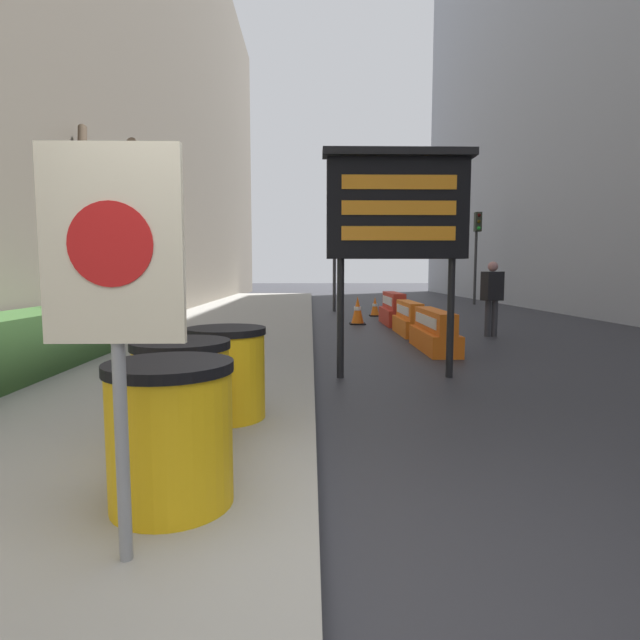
% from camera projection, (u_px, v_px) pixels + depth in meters
% --- Properties ---
extents(ground_plane, '(120.00, 120.00, 0.00)m').
position_uv_depth(ground_plane, '(320.00, 596.00, 2.30)').
color(ground_plane, '#2D2D33').
extents(bare_tree, '(2.05, 2.16, 4.01)m').
position_uv_depth(bare_tree, '(113.00, 241.00, 9.11)').
color(bare_tree, '#4C3D2D').
rests_on(bare_tree, sidewalk_left).
extents(barrel_drum_foreground, '(0.72, 0.72, 0.83)m').
position_uv_depth(barrel_drum_foreground, '(171.00, 433.00, 2.83)').
color(barrel_drum_foreground, yellow).
rests_on(barrel_drum_foreground, sidewalk_left).
extents(barrel_drum_middle, '(0.72, 0.72, 0.83)m').
position_uv_depth(barrel_drum_middle, '(182.00, 396.00, 3.67)').
color(barrel_drum_middle, yellow).
rests_on(barrel_drum_middle, sidewalk_left).
extents(barrel_drum_back, '(0.72, 0.72, 0.83)m').
position_uv_depth(barrel_drum_back, '(227.00, 373.00, 4.51)').
color(barrel_drum_back, yellow).
rests_on(barrel_drum_back, sidewalk_left).
extents(warning_sign, '(0.61, 0.08, 1.88)m').
position_uv_depth(warning_sign, '(114.00, 277.00, 2.17)').
color(warning_sign, gray).
rests_on(warning_sign, sidewalk_left).
extents(message_board, '(2.05, 0.36, 3.12)m').
position_uv_depth(message_board, '(397.00, 209.00, 6.80)').
color(message_board, black).
rests_on(message_board, ground_plane).
extents(jersey_barrier_orange_far, '(0.54, 2.03, 0.77)m').
position_uv_depth(jersey_barrier_orange_far, '(434.00, 333.00, 9.40)').
color(jersey_barrier_orange_far, orange).
rests_on(jersey_barrier_orange_far, ground_plane).
extents(jersey_barrier_orange_near, '(0.51, 1.80, 0.78)m').
position_uv_depth(jersey_barrier_orange_near, '(409.00, 320.00, 11.79)').
color(jersey_barrier_orange_near, orange).
rests_on(jersey_barrier_orange_near, ground_plane).
extents(jersey_barrier_red_striped, '(0.57, 1.96, 0.90)m').
position_uv_depth(jersey_barrier_red_striped, '(393.00, 310.00, 14.02)').
color(jersey_barrier_red_striped, red).
rests_on(jersey_barrier_red_striped, ground_plane).
extents(traffic_cone_near, '(0.44, 0.44, 0.79)m').
position_uv_depth(traffic_cone_near, '(358.00, 311.00, 14.01)').
color(traffic_cone_near, black).
rests_on(traffic_cone_near, ground_plane).
extents(traffic_cone_mid, '(0.36, 0.36, 0.64)m').
position_uv_depth(traffic_cone_mid, '(375.00, 307.00, 16.58)').
color(traffic_cone_mid, black).
rests_on(traffic_cone_mid, ground_plane).
extents(traffic_light_near_curb, '(0.28, 0.45, 3.66)m').
position_uv_depth(traffic_light_near_curb, '(335.00, 239.00, 18.20)').
color(traffic_light_near_curb, '#2D2D30').
rests_on(traffic_light_near_curb, ground_plane).
extents(traffic_light_far_side, '(0.28, 0.45, 4.07)m').
position_uv_depth(traffic_light_far_side, '(477.00, 238.00, 22.06)').
color(traffic_light_far_side, '#2D2D30').
rests_on(traffic_light_far_side, ground_plane).
extents(pedestrian_worker, '(0.51, 0.41, 1.71)m').
position_uv_depth(pedestrian_worker, '(492.00, 292.00, 11.33)').
color(pedestrian_worker, '#333338').
rests_on(pedestrian_worker, ground_plane).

